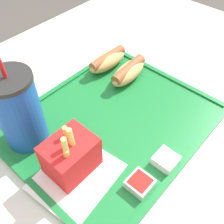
# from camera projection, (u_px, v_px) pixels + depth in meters

# --- Properties ---
(dining_table) EXTENTS (1.23, 1.00, 0.71)m
(dining_table) POSITION_uv_depth(u_px,v_px,m) (127.00, 197.00, 0.83)
(dining_table) COLOR beige
(dining_table) RESTS_ON ground_plane
(food_tray) EXTENTS (0.42, 0.35, 0.01)m
(food_tray) POSITION_uv_depth(u_px,v_px,m) (112.00, 123.00, 0.57)
(food_tray) COLOR #197233
(food_tray) RESTS_ON dining_table
(paper_napkin) EXTENTS (0.16, 0.14, 0.00)m
(paper_napkin) POSITION_uv_depth(u_px,v_px,m) (75.00, 175.00, 0.48)
(paper_napkin) COLOR white
(paper_napkin) RESTS_ON food_tray
(soda_cup) EXTENTS (0.09, 0.09, 0.19)m
(soda_cup) POSITION_uv_depth(u_px,v_px,m) (19.00, 111.00, 0.48)
(soda_cup) COLOR #194CA5
(soda_cup) RESTS_ON food_tray
(hot_dog_far) EXTENTS (0.12, 0.05, 0.04)m
(hot_dog_far) POSITION_uv_depth(u_px,v_px,m) (108.00, 60.00, 0.68)
(hot_dog_far) COLOR tan
(hot_dog_far) RESTS_ON food_tray
(hot_dog_near) EXTENTS (0.12, 0.06, 0.04)m
(hot_dog_near) POSITION_uv_depth(u_px,v_px,m) (128.00, 71.00, 0.64)
(hot_dog_near) COLOR tan
(hot_dog_near) RESTS_ON food_tray
(fries_carton) EXTENTS (0.09, 0.07, 0.12)m
(fries_carton) POSITION_uv_depth(u_px,v_px,m) (71.00, 156.00, 0.46)
(fries_carton) COLOR red
(fries_carton) RESTS_ON food_tray
(sauce_cup_mayo) EXTENTS (0.04, 0.04, 0.02)m
(sauce_cup_mayo) POSITION_uv_depth(u_px,v_px,m) (166.00, 160.00, 0.49)
(sauce_cup_mayo) COLOR silver
(sauce_cup_mayo) RESTS_ON food_tray
(sauce_cup_ketchup) EXTENTS (0.04, 0.04, 0.02)m
(sauce_cup_ketchup) POSITION_uv_depth(u_px,v_px,m) (140.00, 183.00, 0.46)
(sauce_cup_ketchup) COLOR silver
(sauce_cup_ketchup) RESTS_ON food_tray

